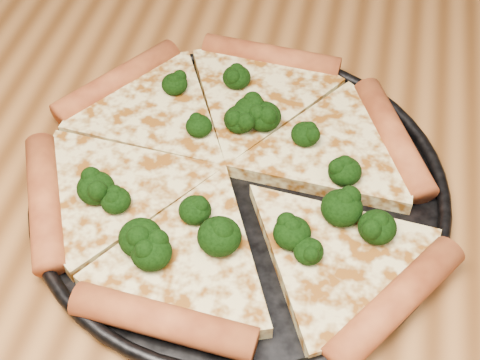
# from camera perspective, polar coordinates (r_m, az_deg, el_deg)

# --- Properties ---
(dining_table) EXTENTS (1.20, 0.90, 0.75)m
(dining_table) POSITION_cam_1_polar(r_m,az_deg,el_deg) (0.65, -3.71, -10.95)
(dining_table) COLOR #97602E
(dining_table) RESTS_ON ground
(pizza_pan) EXTENTS (0.37, 0.37, 0.02)m
(pizza_pan) POSITION_cam_1_polar(r_m,az_deg,el_deg) (0.61, 0.00, -0.50)
(pizza_pan) COLOR black
(pizza_pan) RESTS_ON dining_table
(pizza) EXTENTS (0.40, 0.36, 0.03)m
(pizza) POSITION_cam_1_polar(r_m,az_deg,el_deg) (0.61, -0.85, 0.77)
(pizza) COLOR #EEDD91
(pizza) RESTS_ON pizza_pan
(broccoli_florets) EXTENTS (0.27, 0.25, 0.03)m
(broccoli_florets) POSITION_cam_1_polar(r_m,az_deg,el_deg) (0.59, -0.26, 0.02)
(broccoli_florets) COLOR black
(broccoli_florets) RESTS_ON pizza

